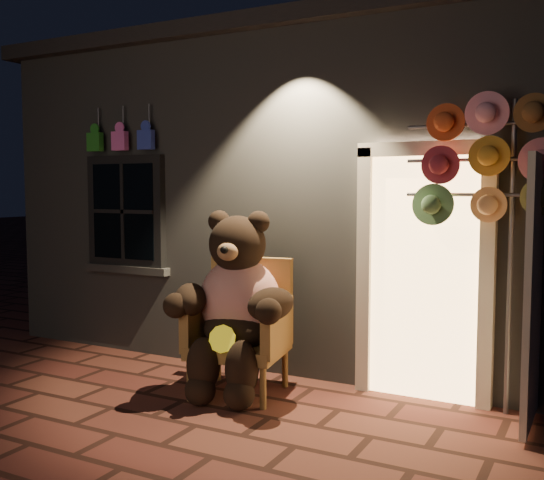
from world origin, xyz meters
The scene contains 5 objects.
ground centered at (0.00, 0.00, 0.00)m, with size 60.00×60.00×0.00m, color #562B20.
shop_building centered at (0.00, 3.99, 1.74)m, with size 7.30×5.95×3.51m.
wicker_armchair centered at (-0.11, 0.90, 0.59)m, with size 0.91×0.85×1.17m.
teddy_bear centered at (-0.10, 0.75, 0.80)m, with size 1.15×0.97×1.60m.
hat_rack centered at (2.05, 1.28, 2.00)m, with size 1.54×0.22×2.51m.
Camera 1 is at (2.71, -3.88, 1.80)m, focal length 42.00 mm.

